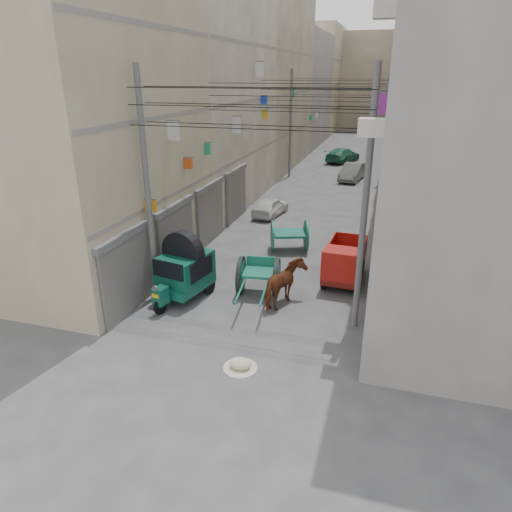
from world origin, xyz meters
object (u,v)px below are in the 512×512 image
at_px(auto_rickshaw, 184,268).
at_px(horse, 285,285).
at_px(second_cart, 289,235).
at_px(feed_sack, 240,363).
at_px(distant_car_white, 270,206).
at_px(tonga_cart, 259,276).
at_px(distant_car_grey, 352,172).
at_px(distant_car_green, 343,155).
at_px(mini_truck, 343,265).

distance_m(auto_rickshaw, horse, 3.68).
bearing_deg(horse, second_cart, -62.94).
height_order(feed_sack, distant_car_white, distant_car_white).
bearing_deg(tonga_cart, horse, -34.99).
height_order(tonga_cart, horse, horse).
relative_size(feed_sack, distant_car_grey, 0.16).
relative_size(distant_car_white, distant_car_green, 0.71).
height_order(distant_car_white, distant_car_grey, distant_car_grey).
bearing_deg(feed_sack, tonga_cart, 100.04).
bearing_deg(mini_truck, feed_sack, -104.94).
distance_m(mini_truck, feed_sack, 6.75).
bearing_deg(second_cart, distant_car_green, 71.79).
xyz_separation_m(tonga_cart, second_cart, (0.08, 4.71, 0.02)).
height_order(auto_rickshaw, feed_sack, auto_rickshaw).
bearing_deg(horse, distant_car_green, -71.33).
height_order(tonga_cart, distant_car_grey, tonga_cart).
relative_size(mini_truck, feed_sack, 5.02).
bearing_deg(feed_sack, distant_car_grey, 88.70).
distance_m(mini_truck, horse, 2.97).
distance_m(distant_car_white, distant_car_grey, 11.47).
bearing_deg(distant_car_white, auto_rickshaw, 96.48).
bearing_deg(mini_truck, distant_car_white, 124.95).
bearing_deg(auto_rickshaw, mini_truck, 39.04).
relative_size(auto_rickshaw, distant_car_green, 0.65).
xyz_separation_m(auto_rickshaw, distant_car_green, (2.26, 29.44, -0.51)).
bearing_deg(distant_car_white, horse, 115.65).
bearing_deg(distant_car_grey, distant_car_white, -100.52).
bearing_deg(second_cart, feed_sack, -104.55).
bearing_deg(horse, feed_sack, 101.48).
xyz_separation_m(tonga_cart, horse, (1.12, -0.58, 0.06)).
distance_m(mini_truck, second_cart, 4.03).
bearing_deg(horse, auto_rickshaw, 22.62).
relative_size(auto_rickshaw, tonga_cart, 0.87).
relative_size(tonga_cart, distant_car_white, 1.05).
relative_size(second_cart, feed_sack, 3.34).
relative_size(auto_rickshaw, distant_car_white, 0.91).
bearing_deg(auto_rickshaw, second_cart, 76.99).
xyz_separation_m(auto_rickshaw, distant_car_white, (0.31, 10.95, -0.61)).
bearing_deg(distant_car_white, mini_truck, 130.08).
relative_size(distant_car_grey, distant_car_green, 0.88).
height_order(mini_truck, distant_car_grey, mini_truck).
xyz_separation_m(distant_car_grey, distant_car_green, (-1.64, 7.59, 0.00)).
relative_size(tonga_cart, feed_sack, 5.47).
height_order(second_cart, horse, horse).
bearing_deg(auto_rickshaw, distant_car_white, 99.83).
height_order(tonga_cart, distant_car_white, tonga_cart).
bearing_deg(tonga_cart, auto_rickshaw, -165.78).
xyz_separation_m(second_cart, distant_car_green, (-0.34, 23.72, -0.13)).
relative_size(tonga_cart, distant_car_green, 0.75).
relative_size(tonga_cart, horse, 1.73).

